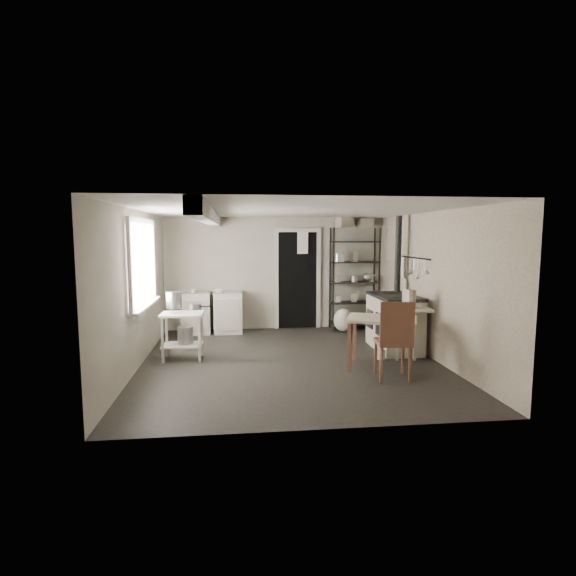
{
  "coord_description": "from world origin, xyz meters",
  "views": [
    {
      "loc": [
        -0.81,
        -6.72,
        1.92
      ],
      "look_at": [
        0.0,
        0.3,
        1.1
      ],
      "focal_mm": 28.0,
      "sensor_mm": 36.0,
      "label": 1
    }
  ],
  "objects": [
    {
      "name": "floor",
      "position": [
        0.0,
        0.0,
        0.0
      ],
      "size": [
        5.0,
        5.0,
        0.0
      ],
      "primitive_type": "plane",
      "color": "black",
      "rests_on": "ground"
    },
    {
      "name": "prep_table",
      "position": [
        -1.65,
        0.26,
        0.4
      ],
      "size": [
        0.65,
        0.47,
        0.74
      ],
      "primitive_type": null,
      "rotation": [
        0.0,
        0.0,
        -0.02
      ],
      "color": "beige",
      "rests_on": "ground"
    },
    {
      "name": "table_cup",
      "position": [
        1.43,
        -0.6,
        0.81
      ],
      "size": [
        0.13,
        0.13,
        0.09
      ],
      "primitive_type": "imported",
      "rotation": [
        0.0,
        0.0,
        -0.33
      ],
      "color": "silver",
      "rests_on": "work_table"
    },
    {
      "name": "wall_front",
      "position": [
        0.0,
        -2.5,
        1.15
      ],
      "size": [
        4.5,
        0.02,
        2.3
      ],
      "primitive_type": "cube",
      "color": "#AFA695",
      "rests_on": "ground"
    },
    {
      "name": "ceiling",
      "position": [
        0.0,
        0.0,
        2.3
      ],
      "size": [
        5.0,
        5.0,
        0.0
      ],
      "primitive_type": "plane",
      "rotation": [
        3.14,
        0.0,
        0.0
      ],
      "color": "silver",
      "rests_on": "wall_back"
    },
    {
      "name": "shelf_jar",
      "position": [
        1.32,
        2.25,
        1.37
      ],
      "size": [
        0.09,
        0.09,
        0.2
      ],
      "primitive_type": "imported",
      "rotation": [
        0.0,
        0.0,
        -0.02
      ],
      "color": "silver",
      "rests_on": "shelf_rack"
    },
    {
      "name": "ceiling_beam",
      "position": [
        -1.2,
        0.0,
        2.2
      ],
      "size": [
        0.18,
        5.0,
        0.18
      ],
      "primitive_type": null,
      "color": "beige",
      "rests_on": "ceiling"
    },
    {
      "name": "utensil_rail",
      "position": [
        2.19,
        0.6,
        1.55
      ],
      "size": [
        0.06,
        1.2,
        0.44
      ],
      "primitive_type": null,
      "color": "#B6B7B9",
      "rests_on": "wall_right"
    },
    {
      "name": "wallpaper_panel",
      "position": [
        2.24,
        0.0,
        1.15
      ],
      "size": [
        0.01,
        5.0,
        2.3
      ],
      "primitive_type": null,
      "color": "#C2B49D",
      "rests_on": "wall_right"
    },
    {
      "name": "stove",
      "position": [
        1.83,
        0.5,
        0.44
      ],
      "size": [
        0.66,
        1.19,
        0.93
      ],
      "primitive_type": null,
      "rotation": [
        0.0,
        0.0,
        0.0
      ],
      "color": "beige",
      "rests_on": "ground"
    },
    {
      "name": "base_cabinets",
      "position": [
        -1.3,
        2.18,
        0.46
      ],
      "size": [
        1.25,
        0.54,
        0.82
      ],
      "primitive_type": null,
      "rotation": [
        0.0,
        0.0,
        0.01
      ],
      "color": "beige",
      "rests_on": "ground"
    },
    {
      "name": "side_ledge",
      "position": [
        1.9,
        -0.19,
        0.43
      ],
      "size": [
        0.56,
        0.35,
        0.81
      ],
      "primitive_type": null,
      "rotation": [
        0.0,
        0.0,
        -0.14
      ],
      "color": "beige",
      "rests_on": "ground"
    },
    {
      "name": "chair",
      "position": [
        1.27,
        -1.02,
        0.49
      ],
      "size": [
        0.5,
        0.52,
        1.08
      ],
      "primitive_type": null,
      "rotation": [
        0.0,
        0.0,
        -0.12
      ],
      "color": "brown",
      "rests_on": "ground"
    },
    {
      "name": "wall_right",
      "position": [
        2.25,
        0.0,
        1.15
      ],
      "size": [
        0.02,
        5.0,
        2.3
      ],
      "primitive_type": "cube",
      "color": "#AFA695",
      "rests_on": "ground"
    },
    {
      "name": "stockpot",
      "position": [
        -1.77,
        0.29,
        0.94
      ],
      "size": [
        0.3,
        0.3,
        0.25
      ],
      "primitive_type": "cylinder",
      "rotation": [
        0.0,
        0.0,
        0.31
      ],
      "color": "#B6B7B9",
      "rests_on": "prep_table"
    },
    {
      "name": "floor_crock",
      "position": [
        1.43,
        -0.08,
        0.07
      ],
      "size": [
        0.15,
        0.15,
        0.16
      ],
      "primitive_type": "cylinder",
      "rotation": [
        0.0,
        0.0,
        -0.22
      ],
      "color": "silver",
      "rests_on": "ground"
    },
    {
      "name": "saucepan",
      "position": [
        -1.44,
        0.17,
        0.85
      ],
      "size": [
        0.2,
        0.2,
        0.1
      ],
      "primitive_type": "cylinder",
      "rotation": [
        0.0,
        0.0,
        -0.14
      ],
      "color": "#B6B7B9",
      "rests_on": "prep_table"
    },
    {
      "name": "storage_box_b",
      "position": [
        1.84,
        2.33,
        1.99
      ],
      "size": [
        0.28,
        0.26,
        0.17
      ],
      "primitive_type": "cube",
      "rotation": [
        0.0,
        0.0,
        0.06
      ],
      "color": "beige",
      "rests_on": "shelf_rack"
    },
    {
      "name": "window",
      "position": [
        -2.22,
        0.2,
        1.5
      ],
      "size": [
        0.12,
        1.76,
        1.28
      ],
      "primitive_type": null,
      "color": "beige",
      "rests_on": "wall_left"
    },
    {
      "name": "doorway",
      "position": [
        0.45,
        2.47,
        1.0
      ],
      "size": [
        0.96,
        0.1,
        2.08
      ],
      "primitive_type": null,
      "color": "beige",
      "rests_on": "ground"
    },
    {
      "name": "storage_box_a",
      "position": [
        1.4,
        2.33,
        2.01
      ],
      "size": [
        0.36,
        0.34,
        0.21
      ],
      "primitive_type": "cube",
      "rotation": [
        0.0,
        0.0,
        0.28
      ],
      "color": "beige",
      "rests_on": "shelf_rack"
    },
    {
      "name": "mixing_bowl",
      "position": [
        -1.17,
        2.12,
        0.95
      ],
      "size": [
        0.3,
        0.3,
        0.07
      ],
      "primitive_type": "imported",
      "rotation": [
        0.0,
        0.0,
        -0.08
      ],
      "color": "silver",
      "rests_on": "base_cabinets"
    },
    {
      "name": "flour_sack",
      "position": [
        1.32,
        2.01,
        0.24
      ],
      "size": [
        0.39,
        0.33,
        0.46
      ],
      "primitive_type": "ellipsoid",
      "rotation": [
        0.0,
        0.0,
        -0.02
      ],
      "color": "white",
      "rests_on": "ground"
    },
    {
      "name": "wall_left",
      "position": [
        -2.25,
        0.0,
        1.15
      ],
      "size": [
        0.02,
        5.0,
        2.3
      ],
      "primitive_type": "cube",
      "color": "#AFA695",
      "rests_on": "ground"
    },
    {
      "name": "stovepipe",
      "position": [
        2.04,
        0.95,
        1.59
      ],
      "size": [
        0.14,
        0.14,
        1.41
      ],
      "primitive_type": null,
      "rotation": [
        0.0,
        0.0,
        -0.28
      ],
      "color": "black",
      "rests_on": "stove"
    },
    {
      "name": "wall_back",
      "position": [
        0.0,
        2.5,
        1.15
      ],
      "size": [
        4.5,
        0.02,
        2.3
      ],
      "primitive_type": "cube",
      "color": "#AFA695",
      "rests_on": "ground"
    },
    {
      "name": "work_table",
      "position": [
        1.27,
        -0.53,
        0.38
      ],
      "size": [
        1.17,
        1.01,
        0.74
      ],
      "primitive_type": null,
      "rotation": [
        0.0,
        0.0,
        -0.39
      ],
      "color": "beige",
      "rests_on": "ground"
    },
    {
      "name": "bucket",
      "position": [
        -1.62,
        0.31,
        0.39
      ],
      "size": [
        0.24,
        0.24,
        0.26
      ],
      "primitive_type": "cylinder",
      "rotation": [
        0.0,
        0.0,
        0.01
      ],
      "color": "#B6B7B9",
      "rests_on": "prep_table"
    },
    {
      "name": "shelf_rack",
      "position": [
        1.61,
        2.28,
        0.95
      ],
      "size": [
        0.99,
        0.39,
        2.09
      ],
      "primitive_type": null,
      "rotation": [
        0.0,
        0.0,
        -0.0
      ],
      "color": "black",
      "rests_on": "ground"
    },
    {
      "name": "counter_cup",
      "position": [
        -1.65,
        2.03,
        0.96
      ],
      "size": [
        0.14,
        0.14,
        0.09
      ],
      "primitive_type": "imported",
      "rotation": [
        0.0,
        0.0,
        0.34
      ],
      "color": "silver",
      "rests_on": "base_cabinets"
    },
    {
      "name": "oats_box",
      "position": [
        1.8,
        -0.21,
        1.01
      ],
      "size": [
        0.15,
        0.22,
        0.3
      ],
      "primitive_type": "cube",
      "rotation": [
        0.0,
        0.0,
        0.17
      ],
      "color": "beige",
      "rests_on": "side_ledge"
    }
  ]
}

